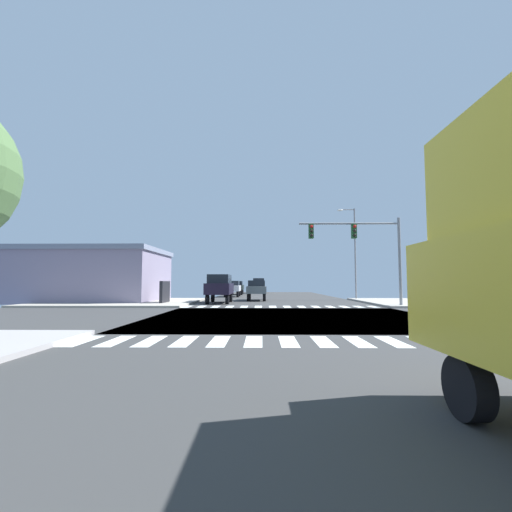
# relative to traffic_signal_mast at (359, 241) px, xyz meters

# --- Properties ---
(ground) EXTENTS (90.00, 90.00, 0.05)m
(ground) POSITION_rel_traffic_signal_mast_xyz_m (-5.33, -7.08, -4.65)
(ground) COLOR #353536
(sidewalk_corner_ne) EXTENTS (12.00, 12.00, 0.14)m
(sidewalk_corner_ne) POSITION_rel_traffic_signal_mast_xyz_m (7.67, 4.92, -4.55)
(sidewalk_corner_ne) COLOR #A09B91
(sidewalk_corner_ne) RESTS_ON ground
(sidewalk_corner_nw) EXTENTS (12.00, 12.00, 0.14)m
(sidewalk_corner_nw) POSITION_rel_traffic_signal_mast_xyz_m (-18.33, 4.92, -4.55)
(sidewalk_corner_nw) COLOR #A6A093
(sidewalk_corner_nw) RESTS_ON ground
(crosswalk_near) EXTENTS (13.50, 2.00, 0.01)m
(crosswalk_near) POSITION_rel_traffic_signal_mast_xyz_m (-5.58, -14.38, -4.62)
(crosswalk_near) COLOR silver
(crosswalk_near) RESTS_ON ground
(crosswalk_far) EXTENTS (13.50, 2.00, 0.01)m
(crosswalk_far) POSITION_rel_traffic_signal_mast_xyz_m (-5.58, 0.22, -4.62)
(crosswalk_far) COLOR silver
(crosswalk_far) RESTS_ON ground
(traffic_signal_mast) EXTENTS (7.09, 0.55, 6.23)m
(traffic_signal_mast) POSITION_rel_traffic_signal_mast_xyz_m (0.00, 0.00, 0.00)
(traffic_signal_mast) COLOR gray
(traffic_signal_mast) RESTS_ON ground
(street_lamp) EXTENTS (1.78, 0.32, 9.01)m
(street_lamp) POSITION_rel_traffic_signal_mast_xyz_m (2.14, 10.12, 0.69)
(street_lamp) COLOR gray
(street_lamp) RESTS_ON ground
(bank_building) EXTENTS (15.05, 9.03, 4.65)m
(bank_building) POSITION_rel_traffic_signal_mast_xyz_m (-22.57, 6.38, -2.29)
(bank_building) COLOR gray
(bank_building) RESTS_ON ground
(sedan_crossing_2) EXTENTS (1.80, 4.30, 1.88)m
(sedan_crossing_2) POSITION_rel_traffic_signal_mast_xyz_m (-7.33, 8.86, -3.51)
(sedan_crossing_2) COLOR black
(sedan_crossing_2) RESTS_ON ground
(sedan_queued_3) EXTENTS (1.80, 4.30, 1.88)m
(sedan_queued_3) POSITION_rel_traffic_signal_mast_xyz_m (-10.33, 17.52, -3.51)
(sedan_queued_3) COLOR black
(sedan_queued_3) RESTS_ON ground
(suv_trailing_2) EXTENTS (1.96, 4.60, 2.34)m
(suv_trailing_2) POSITION_rel_traffic_signal_mast_xyz_m (-7.33, 31.41, -3.23)
(suv_trailing_2) COLOR black
(suv_trailing_2) RESTS_ON ground
(sedan_middle_5) EXTENTS (1.80, 4.30, 1.88)m
(sedan_middle_5) POSITION_rel_traffic_signal_mast_xyz_m (-10.33, 25.04, -3.51)
(sedan_middle_5) COLOR black
(sedan_middle_5) RESTS_ON ground
(suv_inner_3) EXTENTS (1.96, 4.60, 2.34)m
(suv_inner_3) POSITION_rel_traffic_signal_mast_xyz_m (-10.33, 4.68, -3.23)
(suv_inner_3) COLOR black
(suv_inner_3) RESTS_ON ground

